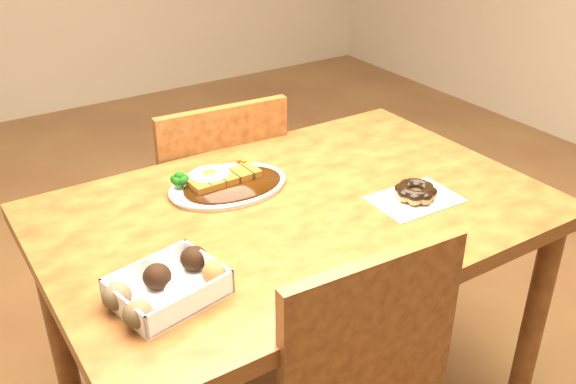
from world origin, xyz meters
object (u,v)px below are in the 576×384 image
pon_de_ring (416,192)px  table (297,241)px  chair_far (213,209)px  katsu_curry_plate (226,183)px  donut_box (168,286)px

pon_de_ring → table: bearing=153.7°
table → chair_far: chair_far is taller
katsu_curry_plate → donut_box: size_ratio=1.27×
table → pon_de_ring: pon_de_ring is taller
table → pon_de_ring: (0.26, -0.13, 0.12)m
chair_far → donut_box: (-0.43, -0.70, 0.30)m
table → chair_far: bearing=87.1°
katsu_curry_plate → donut_box: katsu_curry_plate is taller
donut_box → table: bearing=21.9°
table → pon_de_ring: size_ratio=5.57×
chair_far → katsu_curry_plate: bearing=74.8°
table → katsu_curry_plate: size_ratio=3.88×
table → chair_far: size_ratio=1.38×
donut_box → pon_de_ring: bearing=2.9°
table → katsu_curry_plate: (-0.10, 0.18, 0.11)m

